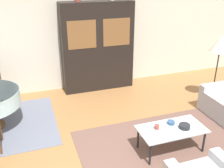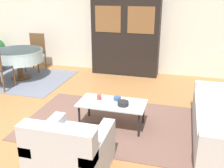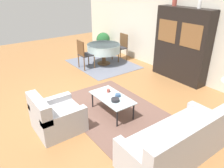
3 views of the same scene
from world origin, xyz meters
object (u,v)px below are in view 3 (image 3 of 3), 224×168
(dining_chair_far, at_px, (121,45))
(cup, at_px, (108,91))
(couch, at_px, (178,143))
(armchair, at_px, (56,117))
(dining_chair_near, at_px, (84,53))
(vase_tall, at_px, (175,0))
(vase_short, at_px, (199,5))
(potted_plant, at_px, (103,40))
(dining_table, at_px, (104,48))
(coffee_table, at_px, (112,98))
(display_cabinet, at_px, (181,45))
(bowl_small, at_px, (118,95))
(bowl, at_px, (115,100))

(dining_chair_far, relative_size, cup, 12.29)
(couch, xyz_separation_m, armchair, (-1.96, -1.36, -0.00))
(dining_chair_near, height_order, vase_tall, vase_tall)
(dining_chair_near, bearing_deg, vase_short, 34.39)
(dining_chair_far, bearing_deg, potted_plant, -5.13)
(armchair, height_order, dining_table, armchair)
(dining_table, height_order, vase_short, vase_short)
(dining_chair_far, height_order, vase_short, vase_short)
(coffee_table, height_order, potted_plant, potted_plant)
(display_cabinet, xyz_separation_m, vase_tall, (-0.43, 0.00, 1.22))
(couch, height_order, armchair, couch)
(couch, bearing_deg, coffee_table, 92.42)
(armchair, xyz_separation_m, bowl_small, (0.23, 1.41, 0.15))
(dining_chair_near, relative_size, bowl, 5.54)
(dining_table, bearing_deg, cup, -32.15)
(cup, bearing_deg, vase_short, 85.87)
(bowl, height_order, vase_tall, vase_tall)
(bowl_small, bearing_deg, dining_chair_far, 140.51)
(dining_chair_near, bearing_deg, bowl, -17.44)
(dining_table, bearing_deg, vase_tall, 29.06)
(bowl, distance_m, potted_plant, 5.29)
(dining_chair_near, bearing_deg, couch, -10.13)
(dining_chair_near, xyz_separation_m, bowl, (3.09, -0.97, -0.11))
(potted_plant, bearing_deg, vase_short, 2.42)
(display_cabinet, height_order, vase_short, vase_short)
(coffee_table, relative_size, vase_tall, 3.67)
(dining_chair_far, height_order, vase_tall, vase_tall)
(coffee_table, distance_m, display_cabinet, 2.97)
(dining_chair_near, height_order, cup, dining_chair_near)
(bowl_small, bearing_deg, vase_tall, 108.38)
(couch, height_order, vase_tall, vase_tall)
(potted_plant, bearing_deg, dining_chair_far, -5.13)
(coffee_table, xyz_separation_m, bowl, (0.20, -0.06, 0.07))
(dining_table, distance_m, bowl_small, 3.36)
(couch, relative_size, cup, 25.13)
(dining_chair_near, relative_size, cup, 12.29)
(dining_chair_far, relative_size, vase_short, 5.03)
(armchair, bearing_deg, bowl_small, 80.88)
(armchair, bearing_deg, dining_chair_near, 141.04)
(armchair, distance_m, cup, 1.37)
(coffee_table, distance_m, bowl_small, 0.15)
(dining_chair_far, xyz_separation_m, bowl_small, (2.94, -2.43, -0.12))
(armchair, distance_m, display_cabinet, 4.23)
(dining_table, height_order, vase_tall, vase_tall)
(dining_chair_near, bearing_deg, bowl_small, -14.97)
(vase_tall, bearing_deg, bowl, -70.17)
(cup, distance_m, bowl, 0.46)
(dining_chair_far, bearing_deg, dining_chair_near, 90.00)
(bowl_small, relative_size, vase_tall, 0.42)
(coffee_table, bearing_deg, cup, 164.20)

